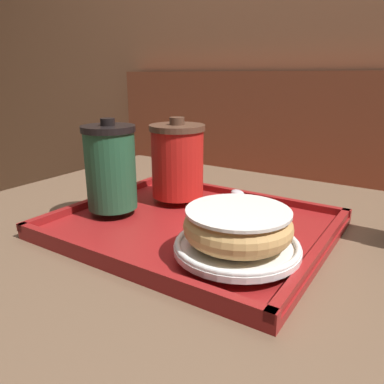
% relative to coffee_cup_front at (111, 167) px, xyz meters
% --- Properties ---
extents(wall_behind, '(8.00, 0.05, 2.40)m').
position_rel_coffee_cup_front_xyz_m(wall_behind, '(0.14, 1.16, 0.36)').
color(wall_behind, '#9E6B4C').
rests_on(wall_behind, ground_plane).
extents(booth_bench, '(1.70, 0.44, 1.00)m').
position_rel_coffee_cup_front_xyz_m(booth_bench, '(-0.06, 0.93, -0.53)').
color(booth_bench, brown).
rests_on(booth_bench, ground_plane).
extents(cafe_table, '(0.92, 0.75, 0.75)m').
position_rel_coffee_cup_front_xyz_m(cafe_table, '(0.14, 0.06, -0.27)').
color(cafe_table, brown).
rests_on(cafe_table, ground_plane).
extents(serving_tray, '(0.41, 0.34, 0.02)m').
position_rel_coffee_cup_front_xyz_m(serving_tray, '(0.14, 0.04, -0.09)').
color(serving_tray, maroon).
rests_on(serving_tray, cafe_table).
extents(coffee_cup_front, '(0.09, 0.09, 0.15)m').
position_rel_coffee_cup_front_xyz_m(coffee_cup_front, '(0.00, 0.00, 0.00)').
color(coffee_cup_front, '#235638').
rests_on(coffee_cup_front, serving_tray).
extents(coffee_cup_rear, '(0.10, 0.10, 0.14)m').
position_rel_coffee_cup_front_xyz_m(coffee_cup_rear, '(0.05, 0.11, -0.00)').
color(coffee_cup_rear, red).
rests_on(coffee_cup_rear, serving_tray).
extents(plate_with_chocolate_donut, '(0.16, 0.16, 0.01)m').
position_rel_coffee_cup_front_xyz_m(plate_with_chocolate_donut, '(0.25, -0.03, -0.06)').
color(plate_with_chocolate_donut, white).
rests_on(plate_with_chocolate_donut, serving_tray).
extents(donut_chocolate_glazed, '(0.14, 0.14, 0.04)m').
position_rel_coffee_cup_front_xyz_m(donut_chocolate_glazed, '(0.25, -0.03, -0.03)').
color(donut_chocolate_glazed, tan).
rests_on(donut_chocolate_glazed, plate_with_chocolate_donut).
extents(spoon, '(0.11, 0.10, 0.01)m').
position_rel_coffee_cup_front_xyz_m(spoon, '(0.16, 0.16, -0.07)').
color(spoon, silver).
rests_on(spoon, serving_tray).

